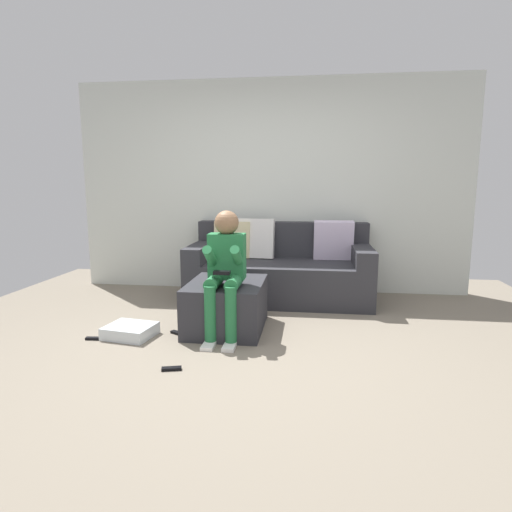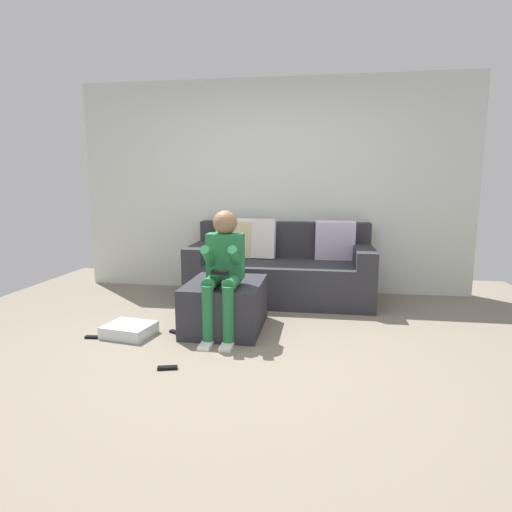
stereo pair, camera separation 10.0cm
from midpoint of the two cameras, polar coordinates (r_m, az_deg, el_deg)
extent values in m
plane|color=slate|center=(3.44, -2.89, -13.26)|extent=(6.28, 6.28, 0.00)
cube|color=silver|center=(5.40, 1.32, 9.13)|extent=(4.83, 0.10, 2.58)
cube|color=#2D2D33|center=(4.98, 2.58, -3.29)|extent=(2.06, 0.96, 0.45)
cube|color=#2D2D33|center=(5.28, 2.96, 2.25)|extent=(2.06, 0.20, 0.42)
cube|color=#2D2D33|center=(5.08, -7.83, 0.56)|extent=(0.21, 0.96, 0.19)
cube|color=#2D2D33|center=(4.93, 13.36, 0.11)|extent=(0.21, 0.96, 0.19)
cube|color=beige|center=(5.19, -3.68, 2.18)|extent=(0.44, 0.18, 0.44)
cube|color=white|center=(5.15, -0.77, 2.34)|extent=(0.48, 0.20, 0.48)
cube|color=silver|center=(5.09, 9.69, 2.04)|extent=(0.46, 0.19, 0.47)
cube|color=#2D2D33|center=(4.00, -4.66, -6.57)|extent=(0.68, 0.82, 0.44)
cube|color=#26723F|center=(3.79, -4.62, -0.03)|extent=(0.32, 0.17, 0.40)
sphere|color=#8C6647|center=(3.75, -4.68, 4.44)|extent=(0.21, 0.21, 0.21)
cylinder|color=#26723F|center=(3.71, -6.39, -3.45)|extent=(0.12, 0.30, 0.12)
cylinder|color=#26723F|center=(3.63, -6.89, -7.61)|extent=(0.10, 0.10, 0.47)
cube|color=white|center=(3.65, -7.05, -11.65)|extent=(0.10, 0.22, 0.03)
cylinder|color=#26723F|center=(3.70, -6.75, -0.39)|extent=(0.08, 0.34, 0.27)
cylinder|color=#26723F|center=(3.67, -3.73, -3.55)|extent=(0.12, 0.30, 0.12)
cylinder|color=#26723F|center=(3.59, -4.16, -7.76)|extent=(0.10, 0.10, 0.47)
cube|color=white|center=(3.61, -4.31, -11.83)|extent=(0.10, 0.22, 0.03)
cylinder|color=#26723F|center=(3.66, -3.25, -0.27)|extent=(0.08, 0.31, 0.25)
cube|color=black|center=(3.59, -5.35, -2.22)|extent=(0.14, 0.06, 0.03)
cube|color=silver|center=(4.01, -17.06, -9.49)|extent=(0.45, 0.40, 0.10)
cube|color=black|center=(3.28, -12.04, -14.43)|extent=(0.15, 0.08, 0.02)
cube|color=black|center=(3.96, -10.85, -10.08)|extent=(0.19, 0.13, 0.02)
cube|color=black|center=(4.05, -21.28, -10.17)|extent=(0.16, 0.05, 0.02)
camera|label=1|loc=(0.05, -90.65, -0.11)|focal=30.12mm
camera|label=2|loc=(0.05, 89.35, 0.11)|focal=30.12mm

